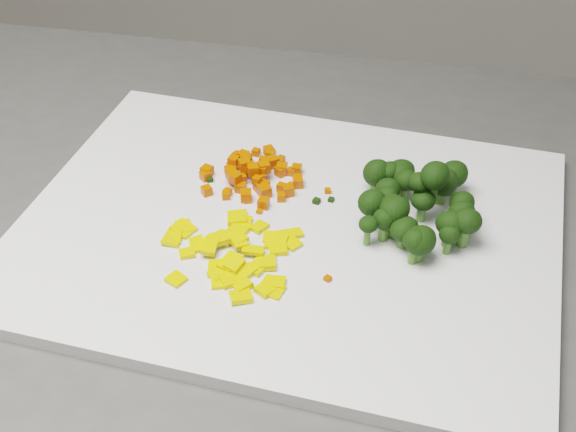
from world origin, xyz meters
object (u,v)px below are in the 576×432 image
(pepper_pile, at_px, (229,247))
(broccoli_pile, at_px, (421,195))
(carrot_pile, at_px, (251,166))
(cutting_board, at_px, (288,230))

(pepper_pile, relative_size, broccoli_pile, 0.97)
(pepper_pile, bearing_deg, broccoli_pile, 36.75)
(carrot_pile, height_order, broccoli_pile, broccoli_pile)
(cutting_board, distance_m, pepper_pile, 0.07)
(carrot_pile, height_order, pepper_pile, carrot_pile)
(pepper_pile, bearing_deg, carrot_pile, 103.62)
(carrot_pile, bearing_deg, pepper_pile, -76.38)
(cutting_board, height_order, carrot_pile, carrot_pile)
(cutting_board, distance_m, broccoli_pile, 0.13)
(cutting_board, relative_size, carrot_pile, 4.50)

